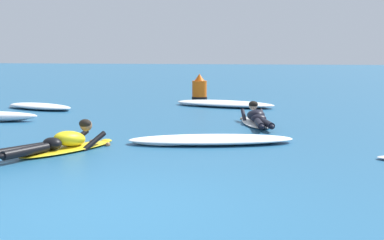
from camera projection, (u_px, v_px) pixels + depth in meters
The scene contains 7 objects.
ground_plane at pixel (231, 109), 15.19m from camera, with size 120.00×120.00×0.00m, color #235B84.
surfer_near at pixel (63, 143), 8.67m from camera, with size 1.31×2.38×0.53m.
surfer_far at pixel (257, 119), 11.96m from camera, with size 1.07×2.48×0.54m.
whitewater_mid_left at pixel (211, 140), 9.49m from camera, with size 3.10×1.65×0.15m.
whitewater_mid_right at pixel (225, 104), 15.99m from camera, with size 3.34×1.87×0.19m.
whitewater_back at pixel (40, 106), 15.23m from camera, with size 2.49×1.55×0.18m.
channel_marker_buoy at pixel (199, 90), 18.14m from camera, with size 0.53×0.53×0.91m.
Camera 1 is at (2.06, -5.01, 1.62)m, focal length 49.32 mm.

